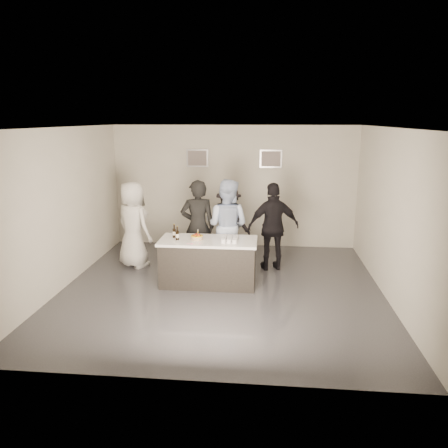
% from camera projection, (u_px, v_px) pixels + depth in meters
% --- Properties ---
extents(floor, '(6.00, 6.00, 0.00)m').
position_uv_depth(floor, '(221.00, 289.00, 8.29)').
color(floor, '#3D3D42').
rests_on(floor, ground).
extents(ceiling, '(6.00, 6.00, 0.00)m').
position_uv_depth(ceiling, '(221.00, 127.00, 7.58)').
color(ceiling, white).
extents(wall_back, '(6.00, 0.04, 3.00)m').
position_uv_depth(wall_back, '(234.00, 187.00, 10.84)').
color(wall_back, beige).
rests_on(wall_back, ground).
extents(wall_front, '(6.00, 0.04, 3.00)m').
position_uv_depth(wall_front, '(194.00, 266.00, 5.03)').
color(wall_front, beige).
rests_on(wall_front, ground).
extents(wall_left, '(0.04, 6.00, 3.00)m').
position_uv_depth(wall_left, '(63.00, 209.00, 8.22)').
color(wall_left, beige).
rests_on(wall_left, ground).
extents(wall_right, '(0.04, 6.00, 3.00)m').
position_uv_depth(wall_right, '(391.00, 215.00, 7.65)').
color(wall_right, beige).
rests_on(wall_right, ground).
extents(picture_left, '(0.54, 0.04, 0.44)m').
position_uv_depth(picture_left, '(197.00, 158.00, 10.73)').
color(picture_left, '#B2B2B7').
rests_on(picture_left, wall_back).
extents(picture_right, '(0.54, 0.04, 0.44)m').
position_uv_depth(picture_right, '(271.00, 159.00, 10.56)').
color(picture_right, '#B2B2B7').
rests_on(picture_right, wall_back).
extents(bar_counter, '(1.86, 0.86, 0.90)m').
position_uv_depth(bar_counter, '(208.00, 262.00, 8.43)').
color(bar_counter, white).
rests_on(bar_counter, ground).
extents(cake, '(0.23, 0.23, 0.07)m').
position_uv_depth(cake, '(197.00, 238.00, 8.33)').
color(cake, yellow).
rests_on(cake, bar_counter).
extents(beer_bottle_a, '(0.07, 0.07, 0.26)m').
position_uv_depth(beer_bottle_a, '(174.00, 231.00, 8.45)').
color(beer_bottle_a, black).
rests_on(beer_bottle_a, bar_counter).
extents(beer_bottle_b, '(0.07, 0.07, 0.26)m').
position_uv_depth(beer_bottle_b, '(177.00, 233.00, 8.28)').
color(beer_bottle_b, black).
rests_on(beer_bottle_b, bar_counter).
extents(tumbler_cluster, '(0.30, 0.40, 0.08)m').
position_uv_depth(tumbler_cluster, '(230.00, 239.00, 8.24)').
color(tumbler_cluster, '#CC6D13').
rests_on(tumbler_cluster, bar_counter).
extents(candles, '(0.24, 0.08, 0.01)m').
position_uv_depth(candles, '(194.00, 244.00, 8.05)').
color(candles, pink).
rests_on(candles, bar_counter).
extents(person_main_black, '(0.79, 0.60, 1.95)m').
position_uv_depth(person_main_black, '(198.00, 226.00, 9.03)').
color(person_main_black, black).
rests_on(person_main_black, ground).
extents(person_main_blue, '(1.12, 0.98, 1.95)m').
position_uv_depth(person_main_blue, '(227.00, 226.00, 9.11)').
color(person_main_blue, silver).
rests_on(person_main_blue, ground).
extents(person_guest_left, '(1.08, 1.00, 1.86)m').
position_uv_depth(person_guest_left, '(133.00, 225.00, 9.38)').
color(person_guest_left, silver).
rests_on(person_guest_left, ground).
extents(person_guest_right, '(1.17, 0.70, 1.87)m').
position_uv_depth(person_guest_right, '(273.00, 227.00, 9.18)').
color(person_guest_right, black).
rests_on(person_guest_right, ground).
extents(person_guest_back, '(1.20, 0.92, 1.63)m').
position_uv_depth(person_guest_back, '(229.00, 221.00, 10.16)').
color(person_guest_back, black).
rests_on(person_guest_back, ground).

